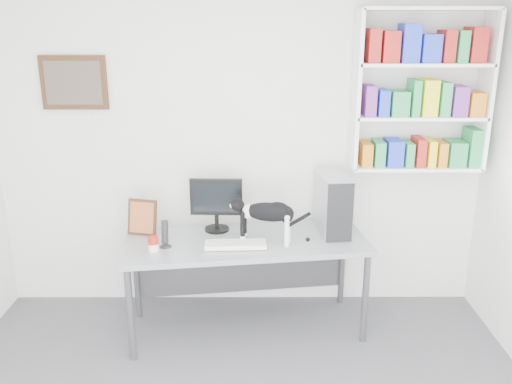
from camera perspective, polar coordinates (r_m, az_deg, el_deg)
room at (r=2.55m, az=-2.83°, el=-5.78°), size 4.01×4.01×2.70m
bookshelf at (r=4.41m, az=16.98°, el=10.15°), size 1.03×0.28×1.24m
wall_art at (r=4.56m, az=-18.62°, el=10.85°), size 0.52×0.04×0.42m
desk at (r=4.32m, az=-1.04°, el=-9.73°), size 1.92×0.96×0.77m
monitor at (r=4.27m, az=-4.19°, el=-1.29°), size 0.42×0.21×0.44m
keyboard at (r=4.03m, az=-2.16°, el=-5.53°), size 0.46×0.19×0.03m
pc_tower at (r=4.28m, az=8.08°, el=-1.17°), size 0.25×0.49×0.47m
speaker at (r=4.04m, az=-9.57°, el=-4.32°), size 0.10×0.10×0.21m
leaning_print at (r=4.30m, az=-11.88°, el=-2.54°), size 0.25×0.14×0.29m
soup_can at (r=4.00m, az=-10.75°, el=-5.40°), size 0.10×0.10×0.11m
cat at (r=4.03m, az=1.18°, el=-3.19°), size 0.56×0.26×0.33m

